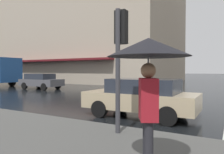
# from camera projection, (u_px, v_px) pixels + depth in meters

# --- Properties ---
(haussmann_block_mid) EXTENTS (19.60, 27.34, 23.39)m
(haussmann_block_mid) POSITION_uv_depth(u_px,v_px,m) (91.00, 13.00, 36.26)
(haussmann_block_mid) COLOR tan
(haussmann_block_mid) RESTS_ON ground_plane
(traffic_signal_post) EXTENTS (0.44, 0.30, 3.10)m
(traffic_signal_post) POSITION_uv_depth(u_px,v_px,m) (120.00, 44.00, 5.46)
(traffic_signal_post) COLOR #333338
(traffic_signal_post) RESTS_ON sidewalk_pavement
(car_champagne) EXTENTS (1.85, 4.10, 1.41)m
(car_champagne) POSITION_uv_depth(u_px,v_px,m) (141.00, 96.00, 7.93)
(car_champagne) COLOR tan
(car_champagne) RESTS_ON ground_plane
(car_dark_grey) EXTENTS (1.85, 4.10, 1.41)m
(car_dark_grey) POSITION_uv_depth(u_px,v_px,m) (41.00, 81.00, 19.69)
(car_dark_grey) COLOR #4C4C51
(car_dark_grey) RESTS_ON ground_plane
(pedestrian_in_red_jacket) EXTENTS (1.19, 1.19, 2.04)m
(pedestrian_in_red_jacket) POSITION_uv_depth(u_px,v_px,m) (148.00, 60.00, 3.08)
(pedestrian_in_red_jacket) COLOR maroon
(pedestrian_in_red_jacket) RESTS_ON sidewalk_pavement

